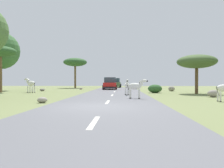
{
  "coord_description": "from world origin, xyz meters",
  "views": [
    {
      "loc": [
        1.18,
        -10.21,
        1.25
      ],
      "look_at": [
        0.42,
        6.63,
        1.02
      ],
      "focal_mm": 34.55,
      "sensor_mm": 36.0,
      "label": 1
    }
  ],
  "objects_px": {
    "zebra_0": "(127,85)",
    "zebra_3": "(31,84)",
    "zebra_2": "(136,87)",
    "bush_0": "(158,87)",
    "rock_1": "(42,90)",
    "rock_4": "(213,94)",
    "tree_1": "(0,52)",
    "zebra_1": "(224,88)",
    "tree_2": "(0,51)",
    "rock_3": "(172,89)",
    "tree_3": "(75,62)",
    "car_1": "(115,83)",
    "rock_2": "(81,89)",
    "tree_7": "(197,62)",
    "car_0": "(110,84)",
    "bush_1": "(155,89)",
    "rock_0": "(42,100)"
  },
  "relations": [
    {
      "from": "zebra_0",
      "to": "zebra_3",
      "type": "distance_m",
      "value": 11.04
    },
    {
      "from": "zebra_2",
      "to": "bush_0",
      "type": "xyz_separation_m",
      "value": [
        4.4,
        17.6,
        -0.55
      ]
    },
    {
      "from": "rock_1",
      "to": "rock_4",
      "type": "height_order",
      "value": "rock_4"
    },
    {
      "from": "zebra_3",
      "to": "tree_1",
      "type": "distance_m",
      "value": 4.85
    },
    {
      "from": "zebra_1",
      "to": "tree_2",
      "type": "distance_m",
      "value": 26.59
    },
    {
      "from": "rock_3",
      "to": "rock_4",
      "type": "xyz_separation_m",
      "value": [
        0.93,
        -9.92,
        -0.03
      ]
    },
    {
      "from": "zebra_1",
      "to": "tree_3",
      "type": "bearing_deg",
      "value": -167.04
    },
    {
      "from": "car_1",
      "to": "rock_2",
      "type": "xyz_separation_m",
      "value": [
        -4.84,
        -8.63,
        -0.7
      ]
    },
    {
      "from": "tree_3",
      "to": "tree_7",
      "type": "distance_m",
      "value": 23.25
    },
    {
      "from": "zebra_2",
      "to": "zebra_3",
      "type": "distance_m",
      "value": 13.41
    },
    {
      "from": "tree_3",
      "to": "rock_2",
      "type": "xyz_separation_m",
      "value": [
        2.4,
        -7.13,
        -4.46
      ]
    },
    {
      "from": "zebra_0",
      "to": "bush_0",
      "type": "relative_size",
      "value": 1.38
    },
    {
      "from": "car_0",
      "to": "rock_2",
      "type": "bearing_deg",
      "value": -1.83
    },
    {
      "from": "car_0",
      "to": "bush_1",
      "type": "bearing_deg",
      "value": 121.12
    },
    {
      "from": "tree_3",
      "to": "rock_0",
      "type": "relative_size",
      "value": 9.58
    },
    {
      "from": "zebra_1",
      "to": "rock_0",
      "type": "relative_size",
      "value": 2.47
    },
    {
      "from": "zebra_0",
      "to": "car_1",
      "type": "relative_size",
      "value": 0.34
    },
    {
      "from": "rock_2",
      "to": "bush_1",
      "type": "bearing_deg",
      "value": -41.26
    },
    {
      "from": "bush_1",
      "to": "rock_1",
      "type": "height_order",
      "value": "bush_1"
    },
    {
      "from": "zebra_3",
      "to": "tree_2",
      "type": "height_order",
      "value": "tree_2"
    },
    {
      "from": "rock_2",
      "to": "rock_3",
      "type": "distance_m",
      "value": 12.98
    },
    {
      "from": "zebra_0",
      "to": "rock_1",
      "type": "height_order",
      "value": "zebra_0"
    },
    {
      "from": "rock_3",
      "to": "tree_3",
      "type": "bearing_deg",
      "value": 141.45
    },
    {
      "from": "rock_2",
      "to": "zebra_1",
      "type": "bearing_deg",
      "value": -55.36
    },
    {
      "from": "tree_7",
      "to": "bush_0",
      "type": "height_order",
      "value": "tree_7"
    },
    {
      "from": "tree_2",
      "to": "zebra_0",
      "type": "bearing_deg",
      "value": -27.47
    },
    {
      "from": "rock_3",
      "to": "zebra_3",
      "type": "bearing_deg",
      "value": -165.81
    },
    {
      "from": "rock_3",
      "to": "zebra_0",
      "type": "bearing_deg",
      "value": -125.73
    },
    {
      "from": "zebra_0",
      "to": "bush_1",
      "type": "height_order",
      "value": "zebra_0"
    },
    {
      "from": "rock_1",
      "to": "rock_4",
      "type": "xyz_separation_m",
      "value": [
        16.97,
        -9.29,
        0.12
      ]
    },
    {
      "from": "rock_2",
      "to": "zebra_3",
      "type": "bearing_deg",
      "value": -114.36
    },
    {
      "from": "zebra_3",
      "to": "rock_0",
      "type": "xyz_separation_m",
      "value": [
        5.32,
        -10.75,
        -0.82
      ]
    },
    {
      "from": "car_1",
      "to": "tree_2",
      "type": "relative_size",
      "value": 0.57
    },
    {
      "from": "zebra_1",
      "to": "tree_2",
      "type": "height_order",
      "value": "tree_2"
    },
    {
      "from": "car_0",
      "to": "tree_2",
      "type": "relative_size",
      "value": 0.57
    },
    {
      "from": "zebra_0",
      "to": "car_0",
      "type": "distance_m",
      "value": 12.55
    },
    {
      "from": "zebra_3",
      "to": "car_0",
      "type": "bearing_deg",
      "value": -14.78
    },
    {
      "from": "zebra_3",
      "to": "tree_7",
      "type": "height_order",
      "value": "tree_7"
    },
    {
      "from": "zebra_0",
      "to": "tree_7",
      "type": "bearing_deg",
      "value": -161.22
    },
    {
      "from": "rock_1",
      "to": "zebra_1",
      "type": "bearing_deg",
      "value": -38.2
    },
    {
      "from": "tree_1",
      "to": "rock_1",
      "type": "xyz_separation_m",
      "value": [
        3.43,
        3.27,
        -4.25
      ]
    },
    {
      "from": "zebra_0",
      "to": "tree_1",
      "type": "relative_size",
      "value": 0.29
    },
    {
      "from": "bush_0",
      "to": "car_0",
      "type": "bearing_deg",
      "value": -169.99
    },
    {
      "from": "bush_1",
      "to": "zebra_2",
      "type": "bearing_deg",
      "value": -107.56
    },
    {
      "from": "zebra_0",
      "to": "car_0",
      "type": "bearing_deg",
      "value": -81.39
    },
    {
      "from": "tree_3",
      "to": "tree_7",
      "type": "relative_size",
      "value": 1.41
    },
    {
      "from": "bush_1",
      "to": "rock_2",
      "type": "distance_m",
      "value": 12.69
    },
    {
      "from": "zebra_3",
      "to": "rock_0",
      "type": "bearing_deg",
      "value": -124.5
    },
    {
      "from": "tree_3",
      "to": "bush_0",
      "type": "distance_m",
      "value": 15.62
    },
    {
      "from": "zebra_0",
      "to": "bush_1",
      "type": "xyz_separation_m",
      "value": [
        3.07,
        4.05,
        -0.44
      ]
    }
  ]
}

